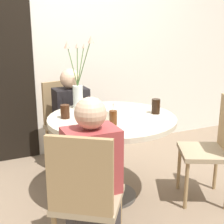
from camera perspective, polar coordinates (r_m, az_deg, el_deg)
ground_plane at (r=2.93m, az=0.00°, el=-15.19°), size 16.00×16.00×0.00m
wall_back at (r=3.70m, az=-8.17°, el=12.33°), size 8.00×0.05×2.60m
dining_table at (r=2.68m, az=0.00°, el=-4.14°), size 1.09×1.09×0.76m
chair_right_flank at (r=3.41m, az=-8.71°, el=-1.23°), size 0.47×0.47×0.92m
chair_left_flank at (r=1.93m, az=-4.92°, el=-14.73°), size 0.56×0.56×0.92m
chair_far_back at (r=2.81m, az=18.15°, el=-5.48°), size 0.53×0.53×0.92m
birthday_cake at (r=2.57m, az=0.19°, el=-0.24°), size 0.19×0.19×0.13m
flower_vase at (r=2.87m, az=-6.19°, el=5.24°), size 0.21×0.26×0.66m
side_plate at (r=2.66m, az=4.76°, el=-0.57°), size 0.18×0.18×0.01m
drink_glass_0 at (r=2.39m, az=0.20°, el=-1.06°), size 0.06×0.06×0.12m
drink_glass_1 at (r=2.73m, az=8.02°, el=1.03°), size 0.07×0.07×0.13m
drink_glass_2 at (r=2.60m, az=-8.57°, el=0.08°), size 0.08×0.08×0.11m
person_boy at (r=3.28m, az=-7.39°, el=-2.15°), size 0.34×0.24×1.08m
person_woman at (r=2.07m, az=-3.72°, el=-12.95°), size 0.34×0.24×1.08m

